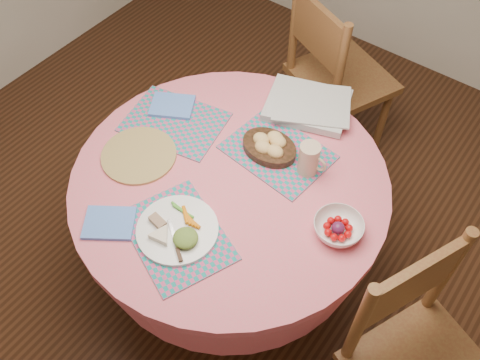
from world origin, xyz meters
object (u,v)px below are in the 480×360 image
object	(u,v)px
dinner_plate	(178,230)
bread_bowl	(270,145)
wicker_trivet	(139,155)
chair_right	(416,357)
latte_mug	(309,159)
dining_table	(230,207)
chair_back	(334,75)
fruit_bowl	(338,228)

from	to	relation	value
dinner_plate	bread_bowl	size ratio (longest dim) A/B	1.28
wicker_trivet	dinner_plate	bearing A→B (deg)	-26.52
chair_right	dinner_plate	world-z (taller)	chair_right
wicker_trivet	latte_mug	distance (m)	0.67
dining_table	chair_back	size ratio (longest dim) A/B	1.23
chair_back	fruit_bowl	xyz separation A→B (m)	(0.55, -0.96, 0.25)
latte_mug	fruit_bowl	distance (m)	0.30
fruit_bowl	dinner_plate	bearing A→B (deg)	-142.61
chair_back	fruit_bowl	distance (m)	1.13
dining_table	chair_right	size ratio (longest dim) A/B	1.24
bread_bowl	fruit_bowl	world-z (taller)	bread_bowl
chair_right	fruit_bowl	xyz separation A→B (m)	(-0.44, 0.14, 0.26)
dinner_plate	latte_mug	size ratio (longest dim) A/B	2.16
wicker_trivet	dining_table	bearing A→B (deg)	19.46
dinner_plate	dining_table	bearing A→B (deg)	90.67
chair_back	wicker_trivet	distance (m)	1.18
wicker_trivet	bread_bowl	world-z (taller)	bread_bowl
dining_table	dinner_plate	distance (m)	0.38
chair_right	dining_table	bearing A→B (deg)	106.71
chair_back	wicker_trivet	xyz separation A→B (m)	(-0.27, -1.13, 0.23)
chair_right	fruit_bowl	bearing A→B (deg)	95.68
dining_table	bread_bowl	bearing A→B (deg)	78.02
dinner_plate	bread_bowl	world-z (taller)	bread_bowl
chair_back	dinner_plate	bearing A→B (deg)	117.85
chair_right	chair_back	size ratio (longest dim) A/B	0.99
chair_right	wicker_trivet	distance (m)	1.27
chair_right	chair_back	xyz separation A→B (m)	(-0.98, 1.10, 0.01)
chair_right	fruit_bowl	world-z (taller)	chair_right
chair_right	wicker_trivet	world-z (taller)	chair_right
wicker_trivet	fruit_bowl	distance (m)	0.83
dinner_plate	bread_bowl	xyz separation A→B (m)	(0.04, 0.51, 0.02)
bread_bowl	fruit_bowl	xyz separation A→B (m)	(0.41, -0.17, -0.01)
chair_back	fruit_bowl	bearing A→B (deg)	143.35
dining_table	latte_mug	distance (m)	0.41
latte_mug	wicker_trivet	bearing A→B (deg)	-149.77
chair_back	bread_bowl	world-z (taller)	chair_back
dining_table	bread_bowl	xyz separation A→B (m)	(0.04, 0.21, 0.23)
latte_mug	fruit_bowl	size ratio (longest dim) A/B	0.58
dining_table	fruit_bowl	bearing A→B (deg)	4.79
bread_bowl	fruit_bowl	distance (m)	0.45
chair_right	latte_mug	bearing A→B (deg)	88.30
bread_bowl	latte_mug	distance (m)	0.18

